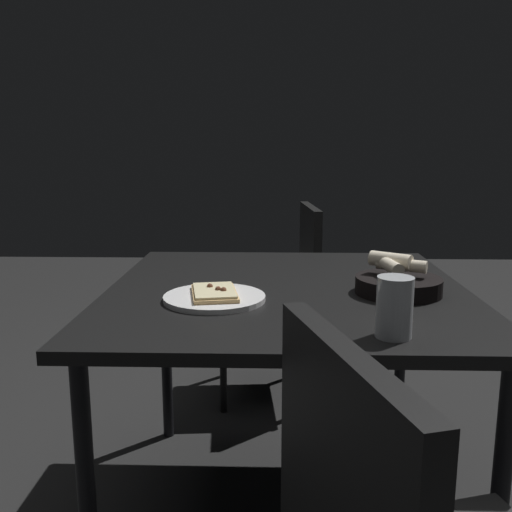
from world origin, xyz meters
TOP-DOWN VIEW (x-y plane):
  - dining_table at (0.00, 0.00)m, footprint 1.05×1.02m
  - pizza_plate at (-0.15, 0.19)m, footprint 0.27×0.27m
  - bread_basket at (-0.06, -0.30)m, footprint 0.23×0.23m
  - beer_glass at (-0.42, -0.21)m, footprint 0.08×0.08m
  - chair_near at (0.88, -0.01)m, footprint 0.48×0.48m

SIDE VIEW (x-z plane):
  - chair_near at x=0.88m, z-range 0.06..0.92m
  - dining_table at x=0.00m, z-range 0.30..1.03m
  - pizza_plate at x=-0.15m, z-range 0.72..0.76m
  - bread_basket at x=-0.06m, z-range 0.71..0.82m
  - beer_glass at x=-0.42m, z-range 0.72..0.85m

